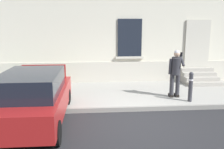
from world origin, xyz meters
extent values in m
plane|color=#232326|center=(0.00, 0.00, 0.00)|extent=(80.00, 80.00, 0.00)
cube|color=#99968E|center=(0.00, 2.80, 0.07)|extent=(24.00, 3.60, 0.15)
cube|color=gray|center=(0.00, 0.94, 0.07)|extent=(24.00, 0.12, 0.15)
cube|color=beige|center=(0.00, 5.30, 3.75)|extent=(24.00, 1.40, 7.50)
cube|color=#BCB7A8|center=(0.00, 4.58, 0.55)|extent=(24.00, 0.08, 1.10)
cube|color=maroon|center=(3.70, 4.57, 1.84)|extent=(1.00, 0.08, 2.10)
cube|color=#BCB7A8|center=(3.70, 4.55, 1.89)|extent=(1.16, 0.06, 2.24)
cube|color=black|center=(0.50, 4.57, 2.20)|extent=(1.10, 0.06, 1.70)
cube|color=#BCB7A8|center=(0.50, 4.54, 1.30)|extent=(1.30, 0.12, 0.10)
cube|color=#9E998E|center=(3.70, 3.48, 0.23)|extent=(1.54, 0.32, 0.16)
cube|color=#9E998E|center=(3.70, 3.80, 0.31)|extent=(1.54, 0.32, 0.32)
cube|color=#9E998E|center=(3.70, 4.12, 0.39)|extent=(1.54, 0.32, 0.48)
cube|color=#9E998E|center=(3.70, 4.44, 0.47)|extent=(1.54, 0.32, 0.64)
cube|color=maroon|center=(-2.89, 0.18, 0.62)|extent=(1.77, 4.01, 0.64)
cube|color=black|center=(-2.89, 0.03, 1.22)|extent=(1.55, 2.41, 0.56)
cube|color=black|center=(-2.90, 2.19, 0.40)|extent=(1.66, 0.11, 0.20)
cube|color=yellow|center=(-2.90, 2.19, 0.58)|extent=(0.52, 0.02, 0.12)
cube|color=#B21414|center=(-3.65, 2.18, 0.84)|extent=(0.16, 0.04, 0.18)
cube|color=#B21414|center=(-2.14, 2.19, 0.84)|extent=(0.16, 0.04, 0.18)
cube|color=maroon|center=(-2.90, 1.93, 1.12)|extent=(1.49, 0.07, 0.60)
cylinder|color=black|center=(-2.09, -1.22, 0.30)|extent=(0.20, 0.60, 0.60)
cylinder|color=black|center=(-3.69, 1.57, 0.30)|extent=(0.20, 0.60, 0.60)
cylinder|color=black|center=(-2.10, 1.58, 0.30)|extent=(0.20, 0.60, 0.60)
cylinder|color=#333338|center=(2.14, 1.35, 0.62)|extent=(0.14, 0.14, 0.95)
sphere|color=#333338|center=(2.14, 1.35, 1.12)|extent=(0.15, 0.15, 0.15)
cylinder|color=silver|center=(2.14, 1.35, 0.92)|extent=(0.15, 0.15, 0.06)
cylinder|color=#2D2D33|center=(1.67, 1.91, 0.60)|extent=(0.15, 0.15, 0.82)
cube|color=black|center=(1.67, 1.97, 0.20)|extent=(0.12, 0.28, 0.10)
cylinder|color=#2D2D33|center=(1.89, 1.91, 0.60)|extent=(0.15, 0.15, 0.82)
cube|color=black|center=(1.89, 1.97, 0.20)|extent=(0.12, 0.28, 0.10)
cylinder|color=#2D2D33|center=(1.78, 1.88, 1.32)|extent=(0.34, 0.40, 0.65)
sphere|color=tan|center=(1.78, 1.84, 1.77)|extent=(0.22, 0.22, 0.22)
sphere|color=silver|center=(1.78, 1.84, 1.80)|extent=(0.21, 0.21, 0.21)
cylinder|color=#2D2D33|center=(1.56, 1.86, 1.31)|extent=(0.09, 0.15, 0.57)
cylinder|color=#2D2D33|center=(1.98, 1.86, 1.53)|extent=(0.09, 0.44, 0.39)
cube|color=black|center=(1.93, 1.82, 1.75)|extent=(0.07, 0.02, 0.15)
cylinder|color=#2D2D30|center=(-4.57, 4.01, 0.32)|extent=(0.40, 0.40, 0.34)
cylinder|color=#2D2D30|center=(-4.57, 4.01, 0.46)|extent=(0.44, 0.44, 0.05)
cylinder|color=#47331E|center=(-4.57, 4.01, 0.61)|extent=(0.04, 0.04, 0.24)
sphere|color=#387F33|center=(-4.57, 4.01, 0.79)|extent=(0.44, 0.44, 0.44)
sphere|color=#387F33|center=(-4.47, 3.96, 0.69)|extent=(0.24, 0.24, 0.24)
cylinder|color=#B25B38|center=(-2.73, 3.92, 0.32)|extent=(0.40, 0.40, 0.34)
cylinder|color=#B25B38|center=(-2.73, 3.92, 0.46)|extent=(0.44, 0.44, 0.05)
cylinder|color=#47331E|center=(-2.73, 3.92, 0.61)|extent=(0.04, 0.04, 0.24)
sphere|color=#387F33|center=(-2.73, 3.92, 0.79)|extent=(0.44, 0.44, 0.44)
sphere|color=#387F33|center=(-2.63, 3.87, 0.69)|extent=(0.24, 0.24, 0.24)
camera|label=1|loc=(-1.23, -6.55, 2.73)|focal=39.11mm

